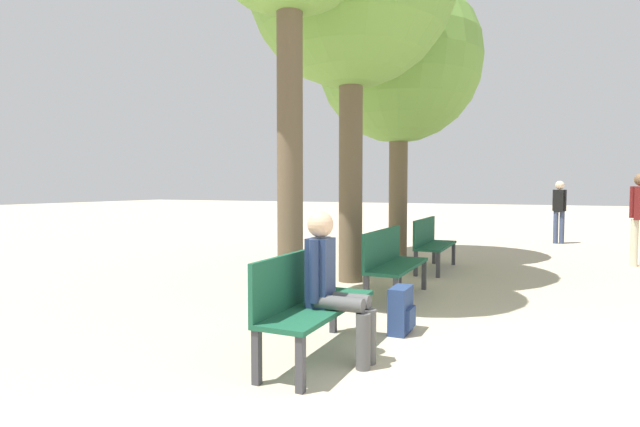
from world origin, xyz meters
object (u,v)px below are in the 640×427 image
Objects in this scene: backpack at (401,310)px; pedestrian_far at (640,213)px; bench_row_2 at (431,240)px; bench_row_0 at (310,296)px; person_seated at (333,282)px; pedestrian_mid at (559,208)px; tree_row_2 at (399,62)px; bench_row_1 at (391,259)px.

backpack is 6.57m from pedestrian_far.
bench_row_2 reaches higher than backpack.
bench_row_0 and bench_row_2 have the same top height.
person_seated is 10.56m from pedestrian_mid.
person_seated is 2.71× the size of backpack.
person_seated reaches higher than backpack.
pedestrian_mid reaches higher than bench_row_2.
pedestrian_far is (4.31, 0.82, -2.98)m from tree_row_2.
pedestrian_far reaches higher than bench_row_0.
person_seated is at bearing -9.03° from bench_row_0.
bench_row_0 is 0.27× the size of tree_row_2.
bench_row_0 is at bearing -101.70° from pedestrian_mid.
bench_row_1 is 1.00× the size of bench_row_2.
bench_row_1 is 0.27× the size of tree_row_2.
bench_row_2 is 3.72m from tree_row_2.
person_seated is at bearing -84.73° from bench_row_1.
tree_row_2 is at bearing -169.22° from pedestrian_far.
person_seated is at bearing -79.37° from tree_row_2.
bench_row_1 is 5.04m from tree_row_2.
bench_row_2 is at bearing -150.41° from pedestrian_far.
bench_row_2 is at bearing -50.71° from tree_row_2.
pedestrian_far is (3.40, 6.86, 0.46)m from bench_row_0.
bench_row_2 is at bearing -111.57° from pedestrian_mid.
pedestrian_mid is at bearing 54.68° from tree_row_2.
tree_row_2 is 4.45× the size of person_seated.
bench_row_1 is 5.58m from pedestrian_far.
backpack is at bearing 61.35° from bench_row_0.
person_seated reaches higher than bench_row_1.
pedestrian_mid is 3.71m from pedestrian_far.
backpack is at bearing -73.96° from tree_row_2.
pedestrian_mid is at bearing 109.90° from pedestrian_far.
pedestrian_far is (3.17, 6.90, 0.31)m from person_seated.
bench_row_0 is 1.17m from backpack.
person_seated is 7.60m from pedestrian_far.
tree_row_2 reaches higher than bench_row_0.
pedestrian_far reaches higher than bench_row_2.
pedestrian_mid is (3.05, 4.31, -3.03)m from tree_row_2.
pedestrian_far reaches higher than backpack.
bench_row_2 is 1.22× the size of person_seated.
pedestrian_far is at bearing 63.99° from backpack.
person_seated is 0.78× the size of pedestrian_mid.
backpack is at bearing -116.01° from pedestrian_far.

